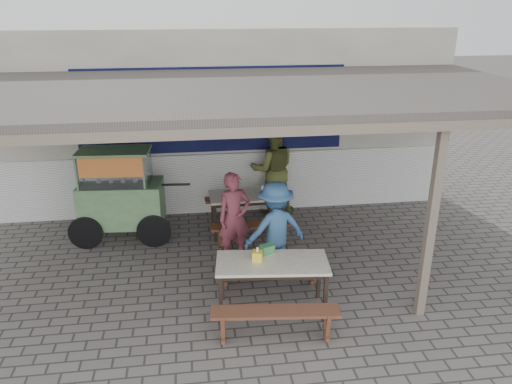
{
  "coord_description": "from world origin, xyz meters",
  "views": [
    {
      "loc": [
        -0.63,
        -6.31,
        4.0
      ],
      "look_at": [
        0.35,
        0.9,
        1.18
      ],
      "focal_mm": 35.0,
      "sensor_mm": 36.0,
      "label": 1
    }
  ],
  "objects_px": {
    "tissue_box": "(257,256)",
    "condiment_bowl": "(241,194)",
    "patron_wall_side": "(273,169)",
    "patron_right_table": "(275,229)",
    "table_left": "(246,198)",
    "bench_right_street": "(275,318)",
    "patron_street_side": "(234,218)",
    "bench_right_wall": "(269,263)",
    "donation_box": "(267,249)",
    "bench_left_wall": "(242,203)",
    "bench_left_street": "(252,230)",
    "condiment_jar": "(263,188)",
    "vendor_cart": "(120,191)",
    "table_right": "(272,267)"
  },
  "relations": [
    {
      "from": "bench_left_street",
      "to": "patron_street_side",
      "type": "height_order",
      "value": "patron_street_side"
    },
    {
      "from": "table_right",
      "to": "patron_right_table",
      "type": "bearing_deg",
      "value": 83.85
    },
    {
      "from": "table_left",
      "to": "tissue_box",
      "type": "xyz_separation_m",
      "value": [
        -0.13,
        -2.4,
        0.15
      ]
    },
    {
      "from": "bench_right_wall",
      "to": "patron_wall_side",
      "type": "relative_size",
      "value": 0.89
    },
    {
      "from": "table_right",
      "to": "patron_street_side",
      "type": "xyz_separation_m",
      "value": [
        -0.36,
        1.5,
        0.07
      ]
    },
    {
      "from": "vendor_cart",
      "to": "condiment_jar",
      "type": "xyz_separation_m",
      "value": [
        2.52,
        0.09,
        -0.1
      ]
    },
    {
      "from": "bench_left_wall",
      "to": "tissue_box",
      "type": "height_order",
      "value": "tissue_box"
    },
    {
      "from": "bench_right_wall",
      "to": "patron_wall_side",
      "type": "xyz_separation_m",
      "value": [
        0.49,
        2.65,
        0.56
      ]
    },
    {
      "from": "bench_left_street",
      "to": "patron_wall_side",
      "type": "distance_m",
      "value": 1.68
    },
    {
      "from": "patron_street_side",
      "to": "condiment_bowl",
      "type": "xyz_separation_m",
      "value": [
        0.21,
        0.94,
        0.03
      ]
    },
    {
      "from": "bench_right_street",
      "to": "patron_wall_side",
      "type": "relative_size",
      "value": 0.89
    },
    {
      "from": "bench_left_street",
      "to": "condiment_jar",
      "type": "bearing_deg",
      "value": 66.92
    },
    {
      "from": "condiment_jar",
      "to": "bench_right_wall",
      "type": "bearing_deg",
      "value": -95.66
    },
    {
      "from": "bench_left_street",
      "to": "bench_right_street",
      "type": "xyz_separation_m",
      "value": [
        -0.04,
        -2.53,
        0.01
      ]
    },
    {
      "from": "table_left",
      "to": "condiment_bowl",
      "type": "bearing_deg",
      "value": -161.18
    },
    {
      "from": "condiment_jar",
      "to": "condiment_bowl",
      "type": "height_order",
      "value": "condiment_jar"
    },
    {
      "from": "bench_right_wall",
      "to": "donation_box",
      "type": "height_order",
      "value": "donation_box"
    },
    {
      "from": "bench_right_wall",
      "to": "donation_box",
      "type": "distance_m",
      "value": 0.64
    },
    {
      "from": "table_left",
      "to": "bench_right_street",
      "type": "height_order",
      "value": "table_left"
    },
    {
      "from": "patron_street_side",
      "to": "donation_box",
      "type": "xyz_separation_m",
      "value": [
        0.33,
        -1.26,
        0.07
      ]
    },
    {
      "from": "bench_right_wall",
      "to": "patron_right_table",
      "type": "distance_m",
      "value": 0.54
    },
    {
      "from": "condiment_jar",
      "to": "table_right",
      "type": "bearing_deg",
      "value": -95.74
    },
    {
      "from": "bench_left_street",
      "to": "patron_right_table",
      "type": "relative_size",
      "value": 0.95
    },
    {
      "from": "condiment_jar",
      "to": "bench_right_street",
      "type": "bearing_deg",
      "value": -95.78
    },
    {
      "from": "bench_left_wall",
      "to": "vendor_cart",
      "type": "bearing_deg",
      "value": -167.86
    },
    {
      "from": "bench_left_wall",
      "to": "patron_right_table",
      "type": "xyz_separation_m",
      "value": [
        0.29,
        -2.09,
        0.41
      ]
    },
    {
      "from": "bench_left_wall",
      "to": "bench_right_street",
      "type": "distance_m",
      "value": 3.76
    },
    {
      "from": "tissue_box",
      "to": "condiment_bowl",
      "type": "xyz_separation_m",
      "value": [
        0.04,
        2.37,
        -0.04
      ]
    },
    {
      "from": "patron_right_table",
      "to": "bench_left_street",
      "type": "bearing_deg",
      "value": -87.47
    },
    {
      "from": "vendor_cart",
      "to": "condiment_bowl",
      "type": "xyz_separation_m",
      "value": [
        2.1,
        -0.11,
        -0.12
      ]
    },
    {
      "from": "bench_right_street",
      "to": "patron_wall_side",
      "type": "height_order",
      "value": "patron_wall_side"
    },
    {
      "from": "bench_left_street",
      "to": "patron_right_table",
      "type": "bearing_deg",
      "value": -75.89
    },
    {
      "from": "bench_right_street",
      "to": "condiment_bowl",
      "type": "distance_m",
      "value": 3.14
    },
    {
      "from": "patron_street_side",
      "to": "condiment_bowl",
      "type": "distance_m",
      "value": 0.96
    },
    {
      "from": "patron_wall_side",
      "to": "condiment_bowl",
      "type": "distance_m",
      "value": 1.14
    },
    {
      "from": "donation_box",
      "to": "tissue_box",
      "type": "bearing_deg",
      "value": -131.98
    },
    {
      "from": "patron_wall_side",
      "to": "bench_left_wall",
      "type": "bearing_deg",
      "value": 21.06
    },
    {
      "from": "bench_left_street",
      "to": "patron_wall_side",
      "type": "relative_size",
      "value": 0.78
    },
    {
      "from": "patron_right_table",
      "to": "condiment_bowl",
      "type": "bearing_deg",
      "value": -89.29
    },
    {
      "from": "condiment_bowl",
      "to": "donation_box",
      "type": "bearing_deg",
      "value": -86.86
    },
    {
      "from": "bench_right_street",
      "to": "vendor_cart",
      "type": "xyz_separation_m",
      "value": [
        -2.18,
        3.21,
        0.55
      ]
    },
    {
      "from": "vendor_cart",
      "to": "bench_left_street",
      "type": "bearing_deg",
      "value": -13.0
    },
    {
      "from": "patron_right_table",
      "to": "tissue_box",
      "type": "bearing_deg",
      "value": 53.03
    },
    {
      "from": "tissue_box",
      "to": "condiment_bowl",
      "type": "distance_m",
      "value": 2.37
    },
    {
      "from": "patron_street_side",
      "to": "condiment_bowl",
      "type": "height_order",
      "value": "patron_street_side"
    },
    {
      "from": "bench_right_street",
      "to": "patron_street_side",
      "type": "relative_size",
      "value": 1.08
    },
    {
      "from": "table_right",
      "to": "bench_right_street",
      "type": "distance_m",
      "value": 0.75
    },
    {
      "from": "table_left",
      "to": "donation_box",
      "type": "distance_m",
      "value": 2.23
    },
    {
      "from": "donation_box",
      "to": "table_left",
      "type": "bearing_deg",
      "value": 90.6
    },
    {
      "from": "patron_wall_side",
      "to": "patron_right_table",
      "type": "bearing_deg",
      "value": 82.73
    }
  ]
}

